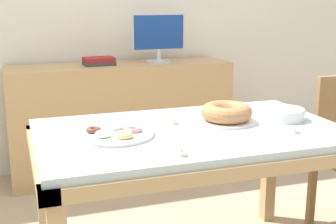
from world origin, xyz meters
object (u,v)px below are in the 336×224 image
book_stack (99,61)px  tealight_left_edge (295,131)px  pastry_platter (114,134)px  tealight_right_edge (174,122)px  plate_stack (284,114)px  cake_chocolate_round (226,113)px  tealight_near_cakes (182,153)px  tealight_centre (242,104)px  computer_monitor (159,38)px

book_stack → tealight_left_edge: 1.82m
pastry_platter → tealight_right_edge: bearing=18.7°
pastry_platter → tealight_left_edge: size_ratio=9.19×
pastry_platter → plate_stack: (0.89, 0.01, 0.02)m
cake_chocolate_round → book_stack: bearing=104.8°
book_stack → tealight_near_cakes: bearing=-90.5°
pastry_platter → tealight_near_cakes: bearing=-61.0°
cake_chocolate_round → plate_stack: cake_chocolate_round is taller
cake_chocolate_round → plate_stack: 0.31m
tealight_centre → book_stack: bearing=119.1°
computer_monitor → tealight_left_edge: size_ratio=10.60×
computer_monitor → plate_stack: size_ratio=2.02×
computer_monitor → tealight_centre: (0.15, -1.12, -0.30)m
book_stack → tealight_left_edge: (0.59, -1.71, -0.14)m
tealight_centre → cake_chocolate_round: bearing=-129.3°
computer_monitor → plate_stack: (0.21, -1.48, -0.28)m
tealight_left_edge → pastry_platter: bearing=164.5°
computer_monitor → book_stack: (-0.47, 0.00, -0.16)m
plate_stack → tealight_near_cakes: 0.79m
cake_chocolate_round → pastry_platter: size_ratio=0.79×
pastry_platter → plate_stack: bearing=0.5°
pastry_platter → tealight_centre: 0.92m
tealight_near_cakes → computer_monitor: bearing=75.1°
computer_monitor → tealight_centre: bearing=-82.3°
computer_monitor → tealight_left_edge: 1.74m
cake_chocolate_round → tealight_centre: cake_chocolate_round is taller
plate_stack → tealight_right_edge: size_ratio=5.25×
book_stack → cake_chocolate_round: (0.38, -1.43, -0.10)m
cake_chocolate_round → tealight_left_edge: bearing=-52.2°
tealight_near_cakes → tealight_right_edge: bearing=74.4°
computer_monitor → cake_chocolate_round: 1.46m
book_stack → tealight_near_cakes: book_stack is taller
tealight_left_edge → tealight_centre: size_ratio=1.00×
tealight_right_edge → tealight_centre: size_ratio=1.00×
tealight_near_cakes → book_stack: bearing=89.5°
tealight_left_edge → tealight_centre: (0.03, 0.59, 0.00)m
cake_chocolate_round → pastry_platter: cake_chocolate_round is taller
book_stack → tealight_left_edge: size_ratio=5.83×
pastry_platter → plate_stack: 0.89m
tealight_right_edge → tealight_centre: bearing=26.1°
tealight_left_edge → tealight_near_cakes: 0.62m
pastry_platter → plate_stack: size_ratio=1.75×
book_stack → tealight_centre: bearing=-60.9°
tealight_near_cakes → tealight_centre: (0.64, 0.72, 0.00)m
plate_stack → tealight_near_cakes: plate_stack is taller
cake_chocolate_round → pastry_platter: 0.59m
plate_stack → tealight_centre: plate_stack is taller
plate_stack → tealight_centre: 0.36m
computer_monitor → tealight_right_edge: size_ratio=10.60×
tealight_left_edge → computer_monitor: bearing=94.0°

